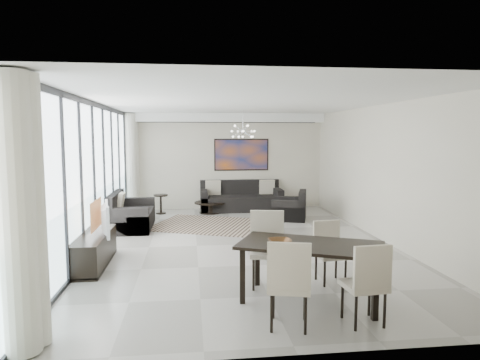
{
  "coord_description": "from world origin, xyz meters",
  "views": [
    {
      "loc": [
        -1.08,
        -8.58,
        2.25
      ],
      "look_at": [
        0.03,
        0.86,
        1.25
      ],
      "focal_mm": 32.0,
      "sensor_mm": 36.0,
      "label": 1
    }
  ],
  "objects": [
    {
      "name": "dining_chair_sw",
      "position": [
        0.03,
        -3.93,
        0.61
      ],
      "size": [
        0.59,
        0.59,
        1.06
      ],
      "color": "beige",
      "rests_on": "floor"
    },
    {
      "name": "television",
      "position": [
        -2.6,
        -1.14,
        0.82
      ],
      "size": [
        0.31,
        0.95,
        0.54
      ],
      "primitive_type": "imported",
      "rotation": [
        0.0,
        0.0,
        1.78
      ],
      "color": "gray",
      "rests_on": "tv_console"
    },
    {
      "name": "dining_chair_ne",
      "position": [
        1.03,
        -2.34,
        0.53
      ],
      "size": [
        0.47,
        0.47,
        0.93
      ],
      "color": "beige",
      "rests_on": "floor"
    },
    {
      "name": "window_wall",
      "position": [
        -2.86,
        0.0,
        1.47
      ],
      "size": [
        0.37,
        8.95,
        2.9
      ],
      "color": "silver",
      "rests_on": "floor"
    },
    {
      "name": "sofa_main",
      "position": [
        0.44,
        4.08,
        0.3
      ],
      "size": [
        2.43,
        0.99,
        0.88
      ],
      "color": "black",
      "rests_on": "floor"
    },
    {
      "name": "chandelier",
      "position": [
        0.3,
        2.5,
        2.35
      ],
      "size": [
        0.66,
        0.66,
        0.71
      ],
      "color": "silver",
      "rests_on": "room_shell"
    },
    {
      "name": "soffit",
      "position": [
        0.0,
        4.3,
        2.77
      ],
      "size": [
        5.98,
        0.4,
        0.26
      ],
      "primitive_type": "cube",
      "color": "white",
      "rests_on": "room_shell"
    },
    {
      "name": "tv_console",
      "position": [
        -2.76,
        -1.11,
        0.27
      ],
      "size": [
        0.49,
        1.75,
        0.55
      ],
      "primitive_type": "cube",
      "color": "black",
      "rests_on": "floor"
    },
    {
      "name": "dining_table",
      "position": [
        0.52,
        -3.1,
        0.71
      ],
      "size": [
        2.13,
        1.66,
        0.79
      ],
      "color": "black",
      "rests_on": "floor"
    },
    {
      "name": "loveseat",
      "position": [
        -2.55,
        1.86,
        0.3
      ],
      "size": [
        0.98,
        1.74,
        0.87
      ],
      "color": "black",
      "rests_on": "floor"
    },
    {
      "name": "armchair",
      "position": [
        1.59,
        2.48,
        0.27
      ],
      "size": [
        1.1,
        1.14,
        0.78
      ],
      "color": "black",
      "rests_on": "floor"
    },
    {
      "name": "side_table",
      "position": [
        -1.92,
        3.74,
        0.37
      ],
      "size": [
        0.4,
        0.4,
        0.55
      ],
      "color": "black",
      "rests_on": "floor"
    },
    {
      "name": "rug",
      "position": [
        -0.55,
        1.99,
        0.01
      ],
      "size": [
        3.39,
        3.04,
        0.01
      ],
      "primitive_type": "cube",
      "rotation": [
        0.0,
        0.0,
        -0.38
      ],
      "color": "black",
      "rests_on": "floor"
    },
    {
      "name": "painting",
      "position": [
        0.5,
        4.47,
        1.65
      ],
      "size": [
        1.68,
        0.04,
        0.98
      ],
      "primitive_type": "cube",
      "color": "#B35518",
      "rests_on": "room_shell"
    },
    {
      "name": "coffee_table",
      "position": [
        -0.51,
        3.71,
        0.18
      ],
      "size": [
        0.91,
        0.91,
        0.32
      ],
      "color": "black",
      "rests_on": "floor"
    },
    {
      "name": "room_shell",
      "position": [
        0.46,
        0.0,
        1.45
      ],
      "size": [
        6.0,
        9.0,
        2.9
      ],
      "color": "#A8A39B",
      "rests_on": "ground"
    },
    {
      "name": "dining_chair_se",
      "position": [
        0.97,
        -3.95,
        0.58
      ],
      "size": [
        0.5,
        0.5,
        1.0
      ],
      "color": "beige",
      "rests_on": "floor"
    },
    {
      "name": "dining_chair_nw",
      "position": [
        0.06,
        -2.36,
        0.64
      ],
      "size": [
        0.58,
        0.58,
        1.11
      ],
      "color": "beige",
      "rests_on": "floor"
    },
    {
      "name": "bowl_dining",
      "position": [
        0.1,
        -3.11,
        0.83
      ],
      "size": [
        0.33,
        0.33,
        0.08
      ],
      "primitive_type": "imported",
      "rotation": [
        0.0,
        0.0,
        0.07
      ],
      "color": "brown",
      "rests_on": "dining_table"
    },
    {
      "name": "bowl_coffee",
      "position": [
        -0.44,
        3.77,
        0.36
      ],
      "size": [
        0.26,
        0.26,
        0.08
      ],
      "primitive_type": "imported",
      "rotation": [
        0.0,
        0.0,
        -0.06
      ],
      "color": "brown",
      "rests_on": "coffee_table"
    }
  ]
}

